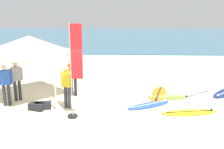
% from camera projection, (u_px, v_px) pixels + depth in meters
% --- Properties ---
extents(ground_plane, '(80.00, 80.00, 0.00)m').
position_uv_depth(ground_plane, '(100.00, 108.00, 10.06)').
color(ground_plane, beige).
extents(sea, '(80.00, 36.00, 0.10)m').
position_uv_depth(sea, '(117.00, 36.00, 39.92)').
color(sea, '#386B84').
rests_on(sea, ground).
extents(canopy_tent, '(2.90, 2.90, 2.75)m').
position_uv_depth(canopy_tent, '(29.00, 44.00, 10.76)').
color(canopy_tent, '#B7B7BC').
rests_on(canopy_tent, ground).
extents(surfboard_white, '(1.89, 1.63, 0.19)m').
position_uv_depth(surfboard_white, '(197.00, 94.00, 11.65)').
color(surfboard_white, white).
rests_on(surfboard_white, ground).
extents(surfboard_orange, '(1.26, 2.55, 0.19)m').
position_uv_depth(surfboard_orange, '(159.00, 94.00, 11.72)').
color(surfboard_orange, orange).
rests_on(surfboard_orange, ground).
extents(surfboard_blue, '(2.03, 1.48, 0.19)m').
position_uv_depth(surfboard_blue, '(149.00, 105.00, 10.34)').
color(surfboard_blue, blue).
rests_on(surfboard_blue, ground).
extents(surfboard_yellow, '(2.22, 0.93, 0.19)m').
position_uv_depth(surfboard_yellow, '(190.00, 112.00, 9.58)').
color(surfboard_yellow, yellow).
rests_on(surfboard_yellow, ground).
extents(surfboard_lime, '(2.13, 0.73, 0.19)m').
position_uv_depth(surfboard_lime, '(170.00, 97.00, 11.32)').
color(surfboard_lime, '#7AD12D').
rests_on(surfboard_lime, ground).
extents(person_yellow, '(0.50, 0.36, 1.71)m').
position_uv_depth(person_yellow, '(67.00, 84.00, 9.91)').
color(person_yellow, '#383842').
rests_on(person_yellow, ground).
extents(person_grey, '(0.45, 0.39, 1.71)m').
position_uv_depth(person_grey, '(17.00, 78.00, 10.77)').
color(person_grey, '#2D2D33').
rests_on(person_grey, ground).
extents(person_blue, '(0.48, 0.37, 1.71)m').
position_uv_depth(person_blue, '(5.00, 82.00, 10.17)').
color(person_blue, '#2D2D33').
rests_on(person_blue, ground).
extents(person_orange, '(0.54, 0.28, 1.71)m').
position_uv_depth(person_orange, '(73.00, 75.00, 11.38)').
color(person_orange, black).
rests_on(person_orange, ground).
extents(banner_flag, '(0.60, 0.36, 3.40)m').
position_uv_depth(banner_flag, '(74.00, 75.00, 8.85)').
color(banner_flag, '#99999E').
rests_on(banner_flag, ground).
extents(gear_bag_near_tent, '(0.65, 0.43, 0.28)m').
position_uv_depth(gear_bag_near_tent, '(43.00, 105.00, 9.99)').
color(gear_bag_near_tent, '#232328').
rests_on(gear_bag_near_tent, ground).
extents(gear_bag_by_pole, '(0.67, 0.48, 0.28)m').
position_uv_depth(gear_bag_by_pole, '(37.00, 107.00, 9.87)').
color(gear_bag_by_pole, '#232328').
rests_on(gear_bag_by_pole, ground).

